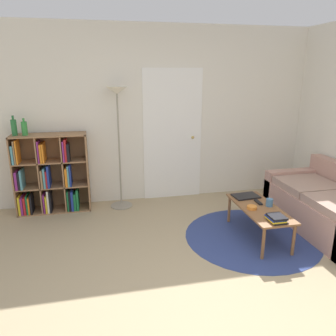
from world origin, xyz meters
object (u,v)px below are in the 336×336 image
object	(u,v)px
bookshelf	(50,176)
coffee_table	(259,210)
laptop	(246,196)
cup	(269,203)
floor_lamp	(118,111)
bowl	(252,207)
bottle_middle	(24,128)
couch	(332,208)
bottle_left	(14,127)

from	to	relation	value
bookshelf	coffee_table	size ratio (longest dim) A/B	1.10
laptop	cup	distance (m)	0.37
floor_lamp	coffee_table	size ratio (longest dim) A/B	1.72
bowl	bottle_middle	world-z (taller)	bottle_middle
bookshelf	floor_lamp	distance (m)	1.33
couch	bottle_middle	distance (m)	4.14
bottle_left	bottle_middle	distance (m)	0.13
cup	bottle_middle	size ratio (longest dim) A/B	0.40
coffee_table	bottle_left	bearing A→B (deg)	154.89
floor_lamp	bowl	world-z (taller)	floor_lamp
laptop	bottle_left	bearing A→B (deg)	160.68
bookshelf	couch	world-z (taller)	bookshelf
bookshelf	laptop	world-z (taller)	bookshelf
coffee_table	cup	xyz separation A→B (m)	(0.13, 0.01, 0.09)
laptop	bottle_left	xyz separation A→B (m)	(-2.89, 1.01, 0.83)
couch	bottle_left	world-z (taller)	bottle_left
bookshelf	bottle_left	xyz separation A→B (m)	(-0.38, -0.01, 0.71)
floor_lamp	couch	distance (m)	3.09
bookshelf	laptop	size ratio (longest dim) A/B	3.28
floor_lamp	laptop	size ratio (longest dim) A/B	5.12
couch	cup	bearing A→B (deg)	-177.68
bookshelf	cup	xyz separation A→B (m)	(2.65, -1.37, -0.08)
cup	bottle_middle	distance (m)	3.30
floor_lamp	bottle_left	world-z (taller)	floor_lamp
floor_lamp	bottle_left	bearing A→B (deg)	178.06
bookshelf	bowl	size ratio (longest dim) A/B	9.69
bottle_left	bottle_middle	size ratio (longest dim) A/B	1.16
bowl	bookshelf	bearing A→B (deg)	149.80
cup	bottle_middle	bearing A→B (deg)	155.12
floor_lamp	cup	distance (m)	2.33
floor_lamp	couch	size ratio (longest dim) A/B	1.04
bowl	cup	bearing A→B (deg)	7.84
floor_lamp	bottle_middle	bearing A→B (deg)	178.32
bottle_left	bowl	bearing A→B (deg)	-26.44
couch	laptop	xyz separation A→B (m)	(-1.05, 0.31, 0.13)
couch	cup	distance (m)	0.92
cup	bookshelf	bearing A→B (deg)	152.66
bookshelf	bowl	world-z (taller)	bookshelf
coffee_table	laptop	xyz separation A→B (m)	(-0.01, 0.35, 0.05)
couch	bookshelf	bearing A→B (deg)	159.44
bookshelf	laptop	distance (m)	2.71
coffee_table	bottle_middle	distance (m)	3.21
bottle_left	bookshelf	bearing A→B (deg)	1.95
bowl	cup	size ratio (longest dim) A/B	1.25
bookshelf	cup	distance (m)	2.99
floor_lamp	coffee_table	xyz separation A→B (m)	(1.54, -1.32, -1.06)
floor_lamp	bowl	distance (m)	2.20
floor_lamp	bottle_middle	distance (m)	1.25
coffee_table	bottle_middle	size ratio (longest dim) A/B	4.43
laptop	bottle_middle	world-z (taller)	bottle_middle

